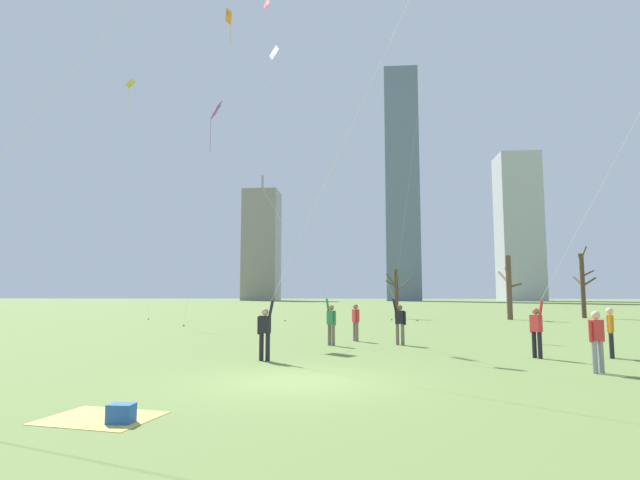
{
  "coord_description": "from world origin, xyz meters",
  "views": [
    {
      "loc": [
        1.68,
        -12.21,
        2.08
      ],
      "look_at": [
        0.0,
        6.0,
        4.01
      ],
      "focal_mm": 28.55,
      "sensor_mm": 36.0,
      "label": 1
    }
  ],
  "objects_px": {
    "distant_kite_drifting_left_red": "(268,31)",
    "distant_kite_low_near_trees_teal": "(429,22)",
    "bystander_far_off_by_trees": "(611,330)",
    "distant_kite_drifting_right_orange": "(225,44)",
    "picnic_spot": "(112,415)",
    "bystander_strolling_midfield": "(356,320)",
    "bare_tree_leftmost": "(509,286)",
    "kite_flyer_midfield_left_blue": "(294,267)",
    "bare_tree_left_of_center": "(396,293)",
    "distant_kite_high_overhead_yellow": "(132,99)",
    "bystander_watching_nearby": "(597,338)",
    "kite_flyer_midfield_right_white": "(379,278)",
    "kite_flyer_far_back_purple": "(300,265)",
    "kite_flyer_midfield_center_green": "(621,165)",
    "bare_tree_rightmost": "(583,283)"
  },
  "relations": [
    {
      "from": "bystander_far_off_by_trees",
      "to": "distant_kite_drifting_right_orange",
      "type": "xyz_separation_m",
      "value": [
        -16.94,
        13.23,
        17.29
      ]
    },
    {
      "from": "kite_flyer_midfield_center_green",
      "to": "bystander_watching_nearby",
      "type": "xyz_separation_m",
      "value": [
        -1.31,
        -0.86,
        -4.85
      ]
    },
    {
      "from": "bystander_strolling_midfield",
      "to": "distant_kite_drifting_right_orange",
      "type": "distance_m",
      "value": 20.92
    },
    {
      "from": "distant_kite_high_overhead_yellow",
      "to": "bare_tree_left_of_center",
      "type": "relative_size",
      "value": 4.96
    },
    {
      "from": "kite_flyer_midfield_center_green",
      "to": "bare_tree_left_of_center",
      "type": "relative_size",
      "value": 5.09
    },
    {
      "from": "distant_kite_drifting_left_red",
      "to": "distant_kite_drifting_right_orange",
      "type": "bearing_deg",
      "value": -96.8
    },
    {
      "from": "distant_kite_drifting_left_red",
      "to": "distant_kite_high_overhead_yellow",
      "type": "bearing_deg",
      "value": 179.68
    },
    {
      "from": "kite_flyer_far_back_purple",
      "to": "kite_flyer_midfield_right_white",
      "type": "distance_m",
      "value": 3.44
    },
    {
      "from": "distant_kite_low_near_trees_teal",
      "to": "distant_kite_high_overhead_yellow",
      "type": "bearing_deg",
      "value": 179.41
    },
    {
      "from": "bystander_watching_nearby",
      "to": "bare_tree_left_of_center",
      "type": "bearing_deg",
      "value": 96.99
    },
    {
      "from": "bare_tree_leftmost",
      "to": "bare_tree_rightmost",
      "type": "bearing_deg",
      "value": 25.21
    },
    {
      "from": "kite_flyer_midfield_right_white",
      "to": "bystander_far_off_by_trees",
      "type": "bearing_deg",
      "value": -29.2
    },
    {
      "from": "kite_flyer_midfield_right_white",
      "to": "bare_tree_rightmost",
      "type": "bearing_deg",
      "value": 53.31
    },
    {
      "from": "kite_flyer_midfield_right_white",
      "to": "bystander_far_off_by_trees",
      "type": "distance_m",
      "value": 8.63
    },
    {
      "from": "bare_tree_leftmost",
      "to": "distant_kite_high_overhead_yellow",
      "type": "bearing_deg",
      "value": -174.99
    },
    {
      "from": "bystander_strolling_midfield",
      "to": "bare_tree_leftmost",
      "type": "bearing_deg",
      "value": 58.93
    },
    {
      "from": "picnic_spot",
      "to": "bystander_strolling_midfield",
      "type": "bearing_deg",
      "value": 75.77
    },
    {
      "from": "kite_flyer_far_back_purple",
      "to": "distant_kite_high_overhead_yellow",
      "type": "xyz_separation_m",
      "value": [
        -16.79,
        17.96,
        15.11
      ]
    },
    {
      "from": "bystander_far_off_by_trees",
      "to": "distant_kite_low_near_trees_teal",
      "type": "distance_m",
      "value": 31.9
    },
    {
      "from": "bare_tree_leftmost",
      "to": "kite_flyer_midfield_left_blue",
      "type": "bearing_deg",
      "value": -116.55
    },
    {
      "from": "picnic_spot",
      "to": "bare_tree_leftmost",
      "type": "distance_m",
      "value": 37.73
    },
    {
      "from": "bystander_far_off_by_trees",
      "to": "bare_tree_left_of_center",
      "type": "relative_size",
      "value": 0.39
    },
    {
      "from": "kite_flyer_midfield_left_blue",
      "to": "bystander_watching_nearby",
      "type": "xyz_separation_m",
      "value": [
        8.23,
        -0.99,
        -1.99
      ]
    },
    {
      "from": "bare_tree_left_of_center",
      "to": "bare_tree_rightmost",
      "type": "distance_m",
      "value": 16.29
    },
    {
      "from": "kite_flyer_far_back_purple",
      "to": "distant_kite_drifting_right_orange",
      "type": "relative_size",
      "value": 0.61
    },
    {
      "from": "kite_flyer_midfield_left_blue",
      "to": "distant_kite_drifting_right_orange",
      "type": "xyz_separation_m",
      "value": [
        -6.85,
        15.56,
        15.31
      ]
    },
    {
      "from": "bystander_far_off_by_trees",
      "to": "distant_kite_low_near_trees_teal",
      "type": "height_order",
      "value": "distant_kite_low_near_trees_teal"
    },
    {
      "from": "distant_kite_high_overhead_yellow",
      "to": "distant_kite_drifting_right_orange",
      "type": "bearing_deg",
      "value": -40.31
    },
    {
      "from": "distant_kite_drifting_left_red",
      "to": "bare_tree_left_of_center",
      "type": "relative_size",
      "value": 6.54
    },
    {
      "from": "bystander_watching_nearby",
      "to": "bare_tree_leftmost",
      "type": "distance_m",
      "value": 28.84
    },
    {
      "from": "picnic_spot",
      "to": "bare_tree_leftmost",
      "type": "xyz_separation_m",
      "value": [
        15.6,
        34.26,
        2.57
      ]
    },
    {
      "from": "bystander_strolling_midfield",
      "to": "distant_kite_high_overhead_yellow",
      "type": "height_order",
      "value": "distant_kite_high_overhead_yellow"
    },
    {
      "from": "bystander_strolling_midfield",
      "to": "distant_kite_drifting_left_red",
      "type": "xyz_separation_m",
      "value": [
        -7.48,
        17.03,
        22.95
      ]
    },
    {
      "from": "distant_kite_drifting_right_orange",
      "to": "distant_kite_low_near_trees_teal",
      "type": "distance_m",
      "value": 17.67
    },
    {
      "from": "bare_tree_left_of_center",
      "to": "kite_flyer_midfield_left_blue",
      "type": "bearing_deg",
      "value": -99.34
    },
    {
      "from": "distant_kite_high_overhead_yellow",
      "to": "kite_flyer_midfield_left_blue",
      "type": "bearing_deg",
      "value": -54.59
    },
    {
      "from": "bystander_strolling_midfield",
      "to": "picnic_spot",
      "type": "distance_m",
      "value": 14.92
    },
    {
      "from": "distant_kite_drifting_right_orange",
      "to": "bare_tree_left_of_center",
      "type": "relative_size",
      "value": 4.99
    },
    {
      "from": "distant_kite_drifting_right_orange",
      "to": "kite_flyer_midfield_right_white",
      "type": "bearing_deg",
      "value": -43.58
    },
    {
      "from": "kite_flyer_midfield_left_blue",
      "to": "distant_kite_drifting_left_red",
      "type": "distance_m",
      "value": 32.75
    },
    {
      "from": "kite_flyer_midfield_left_blue",
      "to": "bystander_strolling_midfield",
      "type": "xyz_separation_m",
      "value": [
        1.69,
        7.46,
        -1.99
      ]
    },
    {
      "from": "kite_flyer_midfield_left_blue",
      "to": "bare_tree_rightmost",
      "type": "relative_size",
      "value": 3.05
    },
    {
      "from": "bystander_far_off_by_trees",
      "to": "bare_tree_leftmost",
      "type": "relative_size",
      "value": 0.31
    },
    {
      "from": "picnic_spot",
      "to": "bare_tree_leftmost",
      "type": "height_order",
      "value": "bare_tree_leftmost"
    },
    {
      "from": "bare_tree_left_of_center",
      "to": "distant_kite_drifting_left_red",
      "type": "bearing_deg",
      "value": -160.28
    },
    {
      "from": "kite_flyer_midfield_left_blue",
      "to": "bystander_strolling_midfield",
      "type": "bearing_deg",
      "value": 77.23
    },
    {
      "from": "distant_kite_drifting_left_red",
      "to": "distant_kite_low_near_trees_teal",
      "type": "bearing_deg",
      "value": -0.82
    },
    {
      "from": "bystander_strolling_midfield",
      "to": "bare_tree_left_of_center",
      "type": "distance_m",
      "value": 21.02
    },
    {
      "from": "distant_kite_drifting_left_red",
      "to": "bare_tree_rightmost",
      "type": "xyz_separation_m",
      "value": [
        26.53,
        6.13,
        -20.89
      ]
    },
    {
      "from": "distant_kite_drifting_right_orange",
      "to": "bare_tree_leftmost",
      "type": "height_order",
      "value": "distant_kite_drifting_right_orange"
    }
  ]
}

